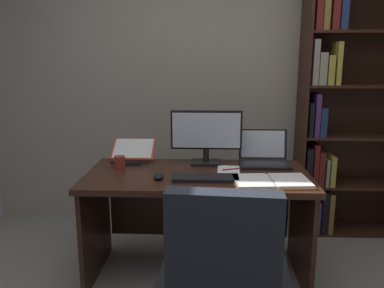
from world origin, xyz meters
TOP-DOWN VIEW (x-y plane):
  - wall_back at (0.00, 1.93)m, footprint 4.65×0.12m
  - desk at (-0.09, 0.96)m, footprint 1.50×0.74m
  - bookshelf at (1.12, 1.69)m, footprint 0.98×0.34m
  - monitor at (-0.03, 1.13)m, footprint 0.52×0.16m
  - laptop at (0.39, 1.13)m, footprint 0.36×0.28m
  - keyboard at (-0.03, 0.74)m, footprint 0.42×0.15m
  - computer_mouse at (-0.33, 0.74)m, footprint 0.06×0.10m
  - reading_stand_with_book at (-0.58, 1.19)m, footprint 0.31×0.26m
  - open_binder at (0.38, 0.69)m, footprint 0.50×0.33m
  - notepad at (0.12, 0.95)m, footprint 0.16×0.22m
  - pen at (0.14, 0.95)m, footprint 0.13×0.06m
  - coffee_mug at (-0.63, 0.97)m, footprint 0.08×0.08m

SIDE VIEW (x-z plane):
  - desk at x=-0.09m, z-range 0.17..0.92m
  - notepad at x=0.12m, z-range 0.75..0.76m
  - open_binder at x=0.38m, z-range 0.75..0.78m
  - keyboard at x=-0.03m, z-range 0.75..0.78m
  - pen at x=0.14m, z-range 0.76..0.77m
  - computer_mouse at x=-0.33m, z-range 0.75..0.79m
  - coffee_mug at x=-0.63m, z-range 0.75..0.84m
  - laptop at x=0.39m, z-range 0.68..0.92m
  - reading_stand_with_book at x=-0.58m, z-range 0.75..0.90m
  - monitor at x=-0.03m, z-range 0.76..1.15m
  - bookshelf at x=1.12m, z-range -0.03..2.12m
  - wall_back at x=0.00m, z-range 0.00..2.86m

